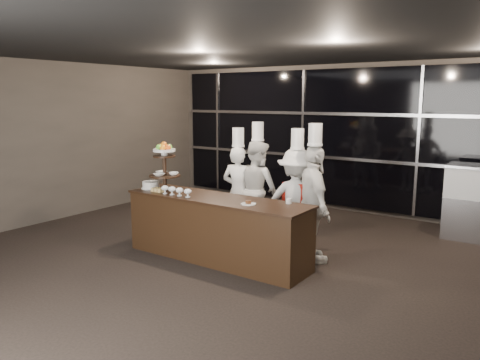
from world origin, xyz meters
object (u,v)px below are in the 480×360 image
Objects in this scene: layer_cake at (151,185)px; chef_d at (313,203)px; chef_a at (238,191)px; chef_c at (296,201)px; display_stand at (164,163)px; buffet_counter at (217,228)px; chef_b at (257,189)px.

chef_d reaches higher than layer_cake.
chef_c is at bearing -6.11° from chef_a.
chef_d reaches higher than display_stand.
buffet_counter is at bearing 0.01° from display_stand.
buffet_counter is 1.47× the size of chef_b.
chef_c is 0.95× the size of chef_d.
chef_a is at bearing 173.89° from chef_c.
chef_c is at bearing 150.42° from chef_d.
buffet_counter is 3.81× the size of display_stand.
chef_d is at bearing 32.02° from buffet_counter.
display_stand is at bearing -179.99° from buffet_counter.
chef_a reaches higher than buffet_counter.
chef_d is at bearing -29.58° from chef_c.
buffet_counter is 1.27m from chef_c.
chef_b is at bearing 49.64° from layer_cake.
chef_d is (2.16, 0.73, -0.48)m from display_stand.
buffet_counter is 1.44× the size of chef_d.
layer_cake reaches higher than buffet_counter.
layer_cake is 0.16× the size of chef_a.
chef_b reaches higher than layer_cake.
display_stand is 0.38× the size of chef_b.
layer_cake is (-0.26, -0.05, -0.37)m from display_stand.
display_stand is 0.40× the size of chef_a.
chef_d reaches higher than buffet_counter.
display_stand is 2.33m from chef_d.
chef_b is at bearing 55.75° from display_stand.
buffet_counter is at bearing -129.08° from chef_c.
chef_a reaches higher than layer_cake.
layer_cake is 0.15× the size of chef_d.
buffet_counter is 1.43m from chef_d.
chef_b is 0.96m from chef_c.
chef_b is 1.03× the size of chef_c.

